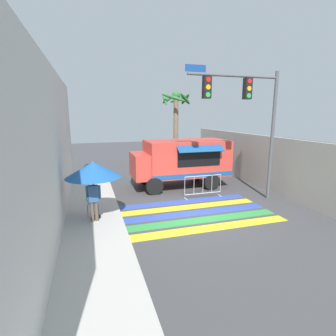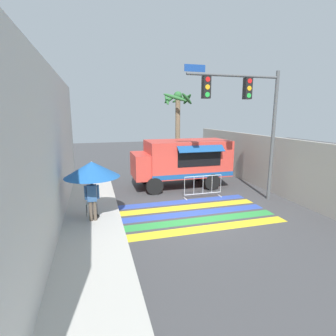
{
  "view_description": "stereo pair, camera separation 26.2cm",
  "coord_description": "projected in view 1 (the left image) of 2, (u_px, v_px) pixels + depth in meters",
  "views": [
    {
      "loc": [
        -4.07,
        -9.37,
        4.04
      ],
      "look_at": [
        -0.35,
        2.74,
        1.45
      ],
      "focal_mm": 28.0,
      "sensor_mm": 36.0,
      "label": 1
    },
    {
      "loc": [
        -3.81,
        -9.44,
        4.04
      ],
      "look_at": [
        -0.35,
        2.74,
        1.45
      ],
      "focal_mm": 28.0,
      "sensor_mm": 36.0,
      "label": 2
    }
  ],
  "objects": [
    {
      "name": "palm_tree",
      "position": [
        176.0,
        115.0,
        18.68
      ],
      "size": [
        2.35,
        2.41,
        5.64
      ],
      "color": "#7A664C",
      "rests_on": "ground_plane"
    },
    {
      "name": "vendor_person",
      "position": [
        94.0,
        198.0,
        9.55
      ],
      "size": [
        0.53,
        0.21,
        1.61
      ],
      "rotation": [
        0.0,
        0.0,
        0.2
      ],
      "color": "brown",
      "rests_on": "sidewalk_left"
    },
    {
      "name": "sidewalk_left",
      "position": [
        61.0,
        229.0,
        9.25
      ],
      "size": [
        4.4,
        16.0,
        0.15
      ],
      "color": "#B7B5AD",
      "rests_on": "ground_plane"
    },
    {
      "name": "food_truck",
      "position": [
        179.0,
        159.0,
        14.64
      ],
      "size": [
        5.35,
        2.77,
        2.63
      ],
      "color": "#D13D33",
      "rests_on": "ground_plane"
    },
    {
      "name": "traffic_signal_pole",
      "position": [
        247.0,
        107.0,
        11.58
      ],
      "size": [
        4.49,
        0.29,
        6.01
      ],
      "color": "#515456",
      "rests_on": "ground_plane"
    },
    {
      "name": "ground_plane",
      "position": [
        196.0,
        215.0,
        10.75
      ],
      "size": [
        60.0,
        60.0,
        0.0
      ],
      "primitive_type": "plane",
      "color": "#424244"
    },
    {
      "name": "crosswalk_painted",
      "position": [
        194.0,
        213.0,
        10.92
      ],
      "size": [
        6.4,
        3.6,
        0.01
      ],
      "color": "yellow",
      "rests_on": "ground_plane"
    },
    {
      "name": "barricade_front",
      "position": [
        203.0,
        187.0,
        12.93
      ],
      "size": [
        1.95,
        0.44,
        1.11
      ],
      "color": "#B7BABF",
      "rests_on": "ground_plane"
    },
    {
      "name": "folding_chair",
      "position": [
        92.0,
        200.0,
        10.31
      ],
      "size": [
        0.43,
        0.43,
        0.96
      ],
      "rotation": [
        0.0,
        0.0,
        0.19
      ],
      "color": "#4C4C51",
      "rests_on": "sidewalk_left"
    },
    {
      "name": "patio_umbrella",
      "position": [
        93.0,
        170.0,
        9.65
      ],
      "size": [
        2.05,
        2.05,
        2.18
      ],
      "color": "black",
      "rests_on": "sidewalk_left"
    },
    {
      "name": "building_left_facade",
      "position": [
        53.0,
        152.0,
        8.69
      ],
      "size": [
        0.25,
        16.0,
        5.64
      ],
      "color": "silver",
      "rests_on": "ground_plane"
    },
    {
      "name": "concrete_wall_right",
      "position": [
        260.0,
        161.0,
        14.75
      ],
      "size": [
        0.2,
        16.0,
        2.91
      ],
      "color": "#A39E93",
      "rests_on": "ground_plane"
    }
  ]
}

